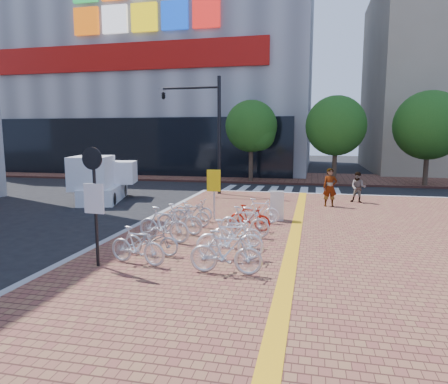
% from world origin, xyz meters
% --- Properties ---
extents(ground, '(120.00, 120.00, 0.00)m').
position_xyz_m(ground, '(0.00, 0.00, 0.00)').
color(ground, black).
rests_on(ground, ground).
extents(sidewalk, '(14.00, 34.00, 0.15)m').
position_xyz_m(sidewalk, '(3.00, -5.00, 0.07)').
color(sidewalk, brown).
rests_on(sidewalk, ground).
extents(tactile_strip, '(0.40, 34.00, 0.01)m').
position_xyz_m(tactile_strip, '(2.00, -5.00, 0.16)').
color(tactile_strip, orange).
rests_on(tactile_strip, sidewalk).
extents(kerb_north, '(14.00, 0.25, 0.15)m').
position_xyz_m(kerb_north, '(3.00, 12.00, 0.08)').
color(kerb_north, gray).
rests_on(kerb_north, ground).
extents(far_sidewalk, '(70.00, 8.00, 0.15)m').
position_xyz_m(far_sidewalk, '(0.00, 21.00, 0.07)').
color(far_sidewalk, brown).
rests_on(far_sidewalk, ground).
extents(department_store, '(36.00, 24.27, 28.00)m').
position_xyz_m(department_store, '(-15.99, 31.95, 13.98)').
color(department_store, gray).
rests_on(department_store, ground).
extents(crosswalk, '(7.50, 4.00, 0.01)m').
position_xyz_m(crosswalk, '(0.50, 14.00, 0.01)').
color(crosswalk, silver).
rests_on(crosswalk, ground).
extents(street_trees, '(16.20, 4.60, 6.35)m').
position_xyz_m(street_trees, '(5.04, 17.45, 4.10)').
color(street_trees, '#38281E').
rests_on(street_trees, far_sidewalk).
extents(bike_0, '(1.75, 0.79, 1.01)m').
position_xyz_m(bike_0, '(-1.93, -2.36, 0.66)').
color(bike_0, silver).
rests_on(bike_0, sidewalk).
extents(bike_1, '(1.65, 0.58, 0.87)m').
position_xyz_m(bike_1, '(-1.92, -1.52, 0.58)').
color(bike_1, '#A9A9AD').
rests_on(bike_1, sidewalk).
extents(bike_2, '(1.94, 0.89, 1.12)m').
position_xyz_m(bike_2, '(-2.09, -0.06, 0.71)').
color(bike_2, silver).
rests_on(bike_2, sidewalk).
extents(bike_3, '(1.81, 0.74, 1.06)m').
position_xyz_m(bike_3, '(-1.93, 0.99, 0.68)').
color(bike_3, silver).
rests_on(bike_3, sidewalk).
extents(bike_4, '(1.59, 0.66, 0.93)m').
position_xyz_m(bike_4, '(-1.89, 2.21, 0.61)').
color(bike_4, silver).
rests_on(bike_4, sidewalk).
extents(bike_5, '(1.74, 0.82, 0.88)m').
position_xyz_m(bike_5, '(-2.11, 3.22, 0.59)').
color(bike_5, silver).
rests_on(bike_5, sidewalk).
extents(bike_6, '(1.84, 0.56, 1.10)m').
position_xyz_m(bike_6, '(0.51, -2.58, 0.70)').
color(bike_6, silver).
rests_on(bike_6, sidewalk).
extents(bike_7, '(1.93, 0.78, 1.13)m').
position_xyz_m(bike_7, '(0.36, -1.41, 0.71)').
color(bike_7, white).
rests_on(bike_7, sidewalk).
extents(bike_8, '(1.59, 0.61, 0.93)m').
position_xyz_m(bike_8, '(0.32, -0.23, 0.62)').
color(bike_8, white).
rests_on(bike_8, sidewalk).
extents(bike_9, '(1.75, 0.61, 1.03)m').
position_xyz_m(bike_9, '(0.34, 1.10, 0.67)').
color(bike_9, silver).
rests_on(bike_9, sidewalk).
extents(bike_10, '(1.60, 0.67, 0.93)m').
position_xyz_m(bike_10, '(0.36, 2.04, 0.61)').
color(bike_10, '#AB1A0C').
rests_on(bike_10, sidewalk).
extents(bike_11, '(1.60, 0.50, 0.95)m').
position_xyz_m(bike_11, '(0.53, 3.37, 0.63)').
color(bike_11, white).
rests_on(bike_11, sidewalk).
extents(pedestrian_a, '(0.73, 0.53, 1.84)m').
position_xyz_m(pedestrian_a, '(3.35, 7.76, 1.07)').
color(pedestrian_a, gray).
rests_on(pedestrian_a, sidewalk).
extents(pedestrian_b, '(0.88, 0.77, 1.55)m').
position_xyz_m(pedestrian_b, '(4.80, 9.20, 0.92)').
color(pedestrian_b, '#4A4C5E').
rests_on(pedestrian_b, sidewalk).
extents(utility_box, '(0.58, 0.44, 1.18)m').
position_xyz_m(utility_box, '(1.16, 4.03, 0.74)').
color(utility_box, silver).
rests_on(utility_box, sidewalk).
extents(yellow_sign, '(0.55, 0.15, 2.02)m').
position_xyz_m(yellow_sign, '(-1.35, 3.64, 1.55)').
color(yellow_sign, '#B7B7BC').
rests_on(yellow_sign, sidewalk).
extents(notice_sign, '(0.58, 0.15, 3.11)m').
position_xyz_m(notice_sign, '(-2.90, -2.76, 2.11)').
color(notice_sign, black).
rests_on(notice_sign, sidewalk).
extents(traffic_light_pole, '(3.60, 1.39, 6.70)m').
position_xyz_m(traffic_light_pole, '(-4.34, 10.66, 4.78)').
color(traffic_light_pole, black).
rests_on(traffic_light_pole, sidewalk).
extents(box_truck, '(2.95, 4.59, 2.46)m').
position_xyz_m(box_truck, '(-8.54, 7.60, 1.16)').
color(box_truck, white).
rests_on(box_truck, ground).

